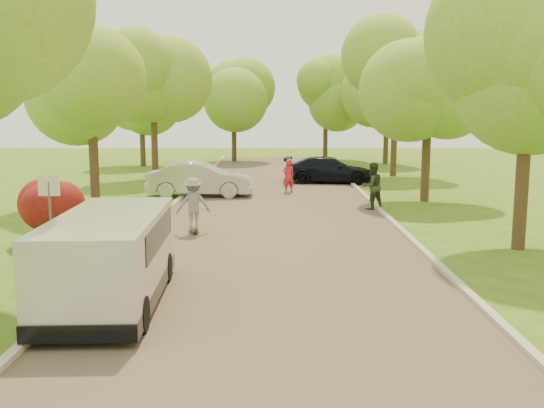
{
  "coord_description": "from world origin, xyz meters",
  "views": [
    {
      "loc": [
        0.02,
        -11.47,
        3.81
      ],
      "look_at": [
        -0.04,
        4.74,
        1.3
      ],
      "focal_mm": 40.0,
      "sensor_mm": 36.0,
      "label": 1
    }
  ],
  "objects_px": {
    "dark_sedan": "(330,170)",
    "person_olive": "(372,186)",
    "skateboarder": "(193,204)",
    "person_striped": "(288,176)",
    "longboard": "(194,230)",
    "minivan": "(111,257)",
    "silver_sedan": "(200,179)",
    "street_sign": "(50,198)"
  },
  "relations": [
    {
      "from": "dark_sedan",
      "to": "person_olive",
      "type": "bearing_deg",
      "value": -167.75
    },
    {
      "from": "skateboarder",
      "to": "person_striped",
      "type": "distance_m",
      "value": 9.98
    },
    {
      "from": "longboard",
      "to": "skateboarder",
      "type": "height_order",
      "value": "skateboarder"
    },
    {
      "from": "longboard",
      "to": "person_olive",
      "type": "distance_m",
      "value": 7.86
    },
    {
      "from": "dark_sedan",
      "to": "longboard",
      "type": "distance_m",
      "value": 14.41
    },
    {
      "from": "minivan",
      "to": "person_olive",
      "type": "bearing_deg",
      "value": 56.48
    },
    {
      "from": "minivan",
      "to": "skateboarder",
      "type": "height_order",
      "value": "minivan"
    },
    {
      "from": "skateboarder",
      "to": "person_olive",
      "type": "relative_size",
      "value": 0.9
    },
    {
      "from": "silver_sedan",
      "to": "person_striped",
      "type": "height_order",
      "value": "person_striped"
    },
    {
      "from": "minivan",
      "to": "longboard",
      "type": "xyz_separation_m",
      "value": [
        0.7,
        6.98,
        -0.86
      ]
    },
    {
      "from": "minivan",
      "to": "street_sign",
      "type": "bearing_deg",
      "value": 121.49
    },
    {
      "from": "person_olive",
      "to": "minivan",
      "type": "bearing_deg",
      "value": 35.05
    },
    {
      "from": "street_sign",
      "to": "dark_sedan",
      "type": "xyz_separation_m",
      "value": [
        8.74,
        16.44,
        -0.87
      ]
    },
    {
      "from": "minivan",
      "to": "skateboarder",
      "type": "relative_size",
      "value": 3.0
    },
    {
      "from": "minivan",
      "to": "silver_sedan",
      "type": "relative_size",
      "value": 1.05
    },
    {
      "from": "dark_sedan",
      "to": "skateboarder",
      "type": "xyz_separation_m",
      "value": [
        -5.44,
        -13.33,
        0.24
      ]
    },
    {
      "from": "street_sign",
      "to": "silver_sedan",
      "type": "bearing_deg",
      "value": 77.57
    },
    {
      "from": "street_sign",
      "to": "minivan",
      "type": "distance_m",
      "value": 4.7
    },
    {
      "from": "person_olive",
      "to": "longboard",
      "type": "bearing_deg",
      "value": 12.42
    },
    {
      "from": "silver_sedan",
      "to": "longboard",
      "type": "xyz_separation_m",
      "value": [
        0.8,
        -8.23,
        -0.68
      ]
    },
    {
      "from": "minivan",
      "to": "longboard",
      "type": "relative_size",
      "value": 5.63
    },
    {
      "from": "skateboarder",
      "to": "longboard",
      "type": "bearing_deg",
      "value": 180.0
    },
    {
      "from": "skateboarder",
      "to": "person_olive",
      "type": "distance_m",
      "value": 7.81
    },
    {
      "from": "street_sign",
      "to": "longboard",
      "type": "relative_size",
      "value": 2.49
    },
    {
      "from": "skateboarder",
      "to": "person_olive",
      "type": "height_order",
      "value": "person_olive"
    },
    {
      "from": "person_striped",
      "to": "person_olive",
      "type": "bearing_deg",
      "value": 98.8
    },
    {
      "from": "silver_sedan",
      "to": "dark_sedan",
      "type": "relative_size",
      "value": 0.98
    },
    {
      "from": "silver_sedan",
      "to": "skateboarder",
      "type": "relative_size",
      "value": 2.84
    },
    {
      "from": "dark_sedan",
      "to": "minivan",
      "type": "bearing_deg",
      "value": 169.78
    },
    {
      "from": "longboard",
      "to": "minivan",
      "type": "bearing_deg",
      "value": 70.66
    },
    {
      "from": "dark_sedan",
      "to": "person_striped",
      "type": "relative_size",
      "value": 3.05
    },
    {
      "from": "person_striped",
      "to": "person_olive",
      "type": "xyz_separation_m",
      "value": [
        3.13,
        -4.84,
        0.13
      ]
    },
    {
      "from": "minivan",
      "to": "person_striped",
      "type": "height_order",
      "value": "minivan"
    },
    {
      "from": "dark_sedan",
      "to": "person_olive",
      "type": "distance_m",
      "value": 8.75
    },
    {
      "from": "minivan",
      "to": "longboard",
      "type": "height_order",
      "value": "minivan"
    },
    {
      "from": "minivan",
      "to": "silver_sedan",
      "type": "xyz_separation_m",
      "value": [
        -0.1,
        15.21,
        -0.18
      ]
    },
    {
      "from": "street_sign",
      "to": "person_striped",
      "type": "bearing_deg",
      "value": 62.75
    },
    {
      "from": "person_olive",
      "to": "dark_sedan",
      "type": "bearing_deg",
      "value": -108.2
    },
    {
      "from": "dark_sedan",
      "to": "person_olive",
      "type": "height_order",
      "value": "person_olive"
    },
    {
      "from": "street_sign",
      "to": "person_olive",
      "type": "bearing_deg",
      "value": 38.83
    },
    {
      "from": "dark_sedan",
      "to": "person_striped",
      "type": "height_order",
      "value": "person_striped"
    },
    {
      "from": "longboard",
      "to": "dark_sedan",
      "type": "bearing_deg",
      "value": -125.81
    }
  ]
}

